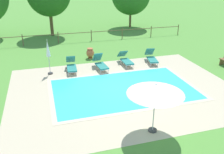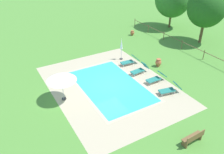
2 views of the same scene
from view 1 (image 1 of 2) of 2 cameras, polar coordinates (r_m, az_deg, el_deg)
ground_plane at (r=13.94m, az=2.68°, el=-2.80°), size 160.00×160.00×0.00m
pool_deck_paving at (r=13.94m, az=2.68°, el=-2.79°), size 12.56×9.48×0.01m
swimming_pool_water at (r=13.94m, az=2.68°, el=-2.78°), size 7.77×4.69×0.01m
pool_coping_rim at (r=13.94m, az=2.68°, el=-2.77°), size 8.25×5.17×0.01m
sun_lounger_north_near_steps at (r=17.52m, az=3.17°, el=4.11°), size 0.63×1.97×0.89m
sun_lounger_north_mid at (r=16.52m, az=-9.41°, el=2.63°), size 0.73×1.97×0.91m
sun_lounger_north_end at (r=18.09m, az=9.16°, el=4.51°), size 0.95×1.98×0.95m
sun_lounger_south_near_corner at (r=16.67m, az=-2.71°, el=3.17°), size 0.76×1.90×0.99m
patio_umbrella_open_foreground at (r=9.65m, az=10.11°, el=-2.85°), size 2.27×2.27×2.18m
patio_umbrella_closed_row_mid_west at (r=15.96m, az=-14.65°, el=5.82°), size 0.32×0.32×2.28m
terracotta_urn_by_tree at (r=18.83m, az=-5.10°, el=5.59°), size 0.59×0.59×0.79m
perimeter_fence at (r=23.49m, az=-8.60°, el=9.67°), size 21.82×0.08×1.05m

